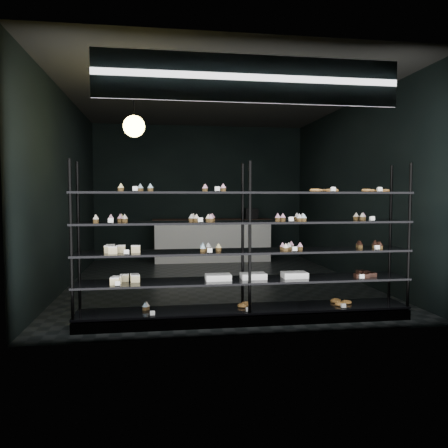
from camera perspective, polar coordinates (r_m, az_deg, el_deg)
The scene contains 5 objects.
room at distance 7.61m, azimuth -1.08°, elevation 4.32°, with size 5.01×6.01×3.20m.
display_shelf at distance 5.27m, azimuth 2.66°, elevation -5.97°, with size 4.00×0.50×1.91m.
signage at distance 4.88m, azimuth 3.52°, elevation 18.37°, with size 3.30×0.05×0.50m.
pendant_lamp at distance 6.13m, azimuth -11.67°, elevation 12.41°, with size 0.29×0.29×0.87m.
service_counter at distance 10.17m, azimuth -1.47°, elevation -2.05°, with size 2.76×0.65×1.23m.
Camera 1 is at (-0.97, -7.55, 1.51)m, focal length 35.00 mm.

